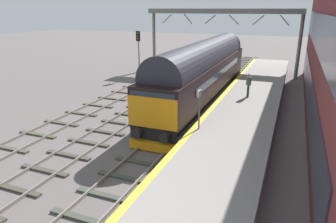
# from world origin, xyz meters

# --- Properties ---
(ground_plane) EXTENTS (140.00, 140.00, 0.00)m
(ground_plane) POSITION_xyz_m (0.00, 0.00, 0.00)
(ground_plane) COLOR #615857
(ground_plane) RESTS_ON ground
(track_main) EXTENTS (2.50, 60.00, 0.15)m
(track_main) POSITION_xyz_m (0.00, 0.00, 0.06)
(track_main) COLOR gray
(track_main) RESTS_ON ground
(track_adjacent_west) EXTENTS (2.50, 60.00, 0.15)m
(track_adjacent_west) POSITION_xyz_m (-3.58, 0.00, 0.06)
(track_adjacent_west) COLOR gray
(track_adjacent_west) RESTS_ON ground
(track_adjacent_far_west) EXTENTS (2.50, 60.00, 0.15)m
(track_adjacent_far_west) POSITION_xyz_m (-6.93, -0.00, 0.06)
(track_adjacent_far_west) COLOR gray
(track_adjacent_far_west) RESTS_ON ground
(station_platform) EXTENTS (4.00, 44.00, 1.01)m
(station_platform) POSITION_xyz_m (3.60, 0.00, 0.50)
(station_platform) COLOR gray
(station_platform) RESTS_ON ground
(diesel_locomotive) EXTENTS (2.74, 18.53, 4.68)m
(diesel_locomotive) POSITION_xyz_m (0.00, 4.69, 2.48)
(diesel_locomotive) COLOR black
(diesel_locomotive) RESTS_ON ground
(signal_post_far) EXTENTS (0.44, 0.22, 4.70)m
(signal_post_far) POSITION_xyz_m (-8.79, 11.43, 3.01)
(signal_post_far) COLOR gray
(signal_post_far) RESTS_ON ground
(platform_number_sign) EXTENTS (0.10, 0.44, 2.04)m
(platform_number_sign) POSITION_xyz_m (1.99, -3.06, 2.35)
(platform_number_sign) COLOR slate
(platform_number_sign) RESTS_ON station_platform
(waiting_passenger) EXTENTS (0.41, 0.50, 1.64)m
(waiting_passenger) POSITION_xyz_m (3.43, 4.06, 1.99)
(waiting_passenger) COLOR #2A3637
(waiting_passenger) RESTS_ON station_platform
(overhead_footbridge) EXTENTS (16.23, 2.00, 6.85)m
(overhead_footbridge) POSITION_xyz_m (-1.42, 16.49, 6.29)
(overhead_footbridge) COLOR slate
(overhead_footbridge) RESTS_ON ground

